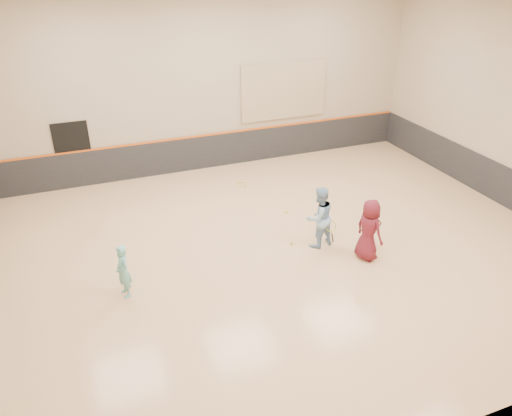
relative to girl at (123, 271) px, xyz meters
name	(u,v)px	position (x,y,z in m)	size (l,w,h in m)	color
room	(277,224)	(3.92, 0.43, 0.17)	(15.04, 12.04, 6.22)	tan
wainscot_back	(210,151)	(3.92, 6.40, -0.04)	(14.90, 0.04, 1.20)	#232326
wainscot_right	(503,186)	(11.39, 0.43, -0.04)	(0.04, 11.90, 1.20)	#232326
accent_stripe	(209,135)	(3.92, 6.39, 0.58)	(14.90, 0.03, 0.06)	#D85914
acoustic_panel	(284,91)	(6.72, 6.38, 1.86)	(3.20, 0.08, 2.00)	tan
doorway	(74,155)	(-0.58, 6.41, 0.46)	(1.10, 0.05, 2.20)	black
girl	(123,271)	(0.00, 0.00, 0.00)	(0.47, 0.31, 1.29)	#71C4BD
instructor	(319,217)	(5.04, 0.31, 0.19)	(0.81, 0.63, 1.67)	#8CB6D9
young_man	(369,230)	(5.92, -0.67, 0.16)	(0.79, 0.51, 1.61)	maroon
held_racket	(331,226)	(5.30, 0.13, -0.03)	(0.35, 0.35, 0.62)	gold
spare_racket	(241,183)	(4.44, 4.60, -0.59)	(0.68, 0.68, 0.10)	gold
ball_under_racket	(292,243)	(4.42, 0.59, -0.61)	(0.07, 0.07, 0.07)	#C2D030
ball_in_hand	(379,223)	(6.02, -0.88, 0.44)	(0.07, 0.07, 0.07)	yellow
ball_beside_spare	(286,212)	(5.02, 2.25, -0.61)	(0.07, 0.07, 0.07)	yellow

